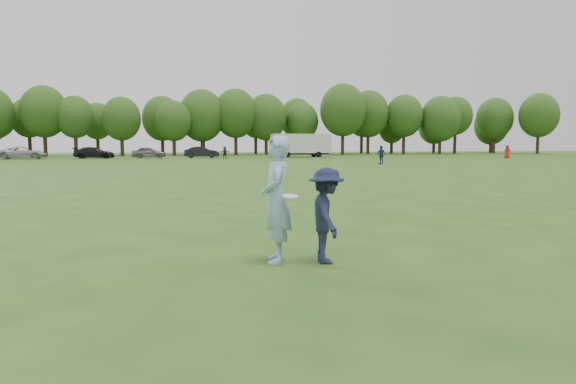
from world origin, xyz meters
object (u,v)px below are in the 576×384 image
at_px(car_f, 202,152).
at_px(car_c, 23,153).
at_px(thrower, 276,199).
at_px(car_e, 149,152).
at_px(player_far_d, 225,152).
at_px(player_far_c, 507,152).
at_px(cargo_trailer, 301,144).
at_px(field_cone, 334,160).
at_px(player_far_b, 381,155).
at_px(car_d, 94,153).
at_px(defender, 326,215).

bearing_deg(car_f, car_c, 95.21).
xyz_separation_m(thrower, car_e, (-4.42, 60.62, -0.33)).
bearing_deg(car_f, player_far_d, -126.84).
xyz_separation_m(player_far_c, car_f, (-37.72, 10.76, -0.11)).
bearing_deg(car_c, thrower, -166.28).
relative_size(car_c, cargo_trailer, 0.60).
bearing_deg(field_cone, player_far_b, -72.42).
relative_size(car_d, car_e, 1.15).
bearing_deg(car_f, thrower, -175.97).
relative_size(thrower, field_cone, 7.11).
bearing_deg(car_f, player_far_c, -99.67).
distance_m(player_far_b, car_c, 43.75).
height_order(player_far_d, car_e, player_far_d).
xyz_separation_m(player_far_c, cargo_trailer, (-24.21, 11.24, 0.92)).
relative_size(thrower, cargo_trailer, 0.24).
relative_size(thrower, car_d, 0.43).
xyz_separation_m(thrower, car_f, (2.31, 59.75, -0.32)).
bearing_deg(cargo_trailer, car_e, 178.91).
distance_m(defender, car_c, 63.65).
distance_m(player_far_b, player_far_d, 24.17).
relative_size(player_far_d, car_e, 0.35).
xyz_separation_m(player_far_d, cargo_trailer, (10.75, 3.06, 1.02)).
bearing_deg(car_d, player_far_c, -97.87).
height_order(car_c, car_d, car_c).
bearing_deg(defender, car_d, 16.98).
bearing_deg(defender, car_c, 24.30).
distance_m(car_d, field_cone, 31.52).
relative_size(car_c, car_f, 1.19).
xyz_separation_m(car_c, cargo_trailer, (35.11, 0.09, 1.03)).
bearing_deg(player_far_c, player_far_b, 68.58).
bearing_deg(cargo_trailer, defender, -103.94).
bearing_deg(player_far_c, car_e, 24.81).
height_order(thrower, player_far_c, thrower).
relative_size(car_d, car_f, 1.10).
distance_m(defender, player_far_d, 57.58).
height_order(player_far_b, car_f, player_far_b).
bearing_deg(cargo_trailer, field_cone, -92.17).
relative_size(player_far_d, car_c, 0.28).
height_order(player_far_b, car_e, player_far_b).
distance_m(player_far_d, cargo_trailer, 11.23).
height_order(car_d, car_e, car_e).
bearing_deg(thrower, player_far_d, -176.12).
relative_size(player_far_b, car_d, 0.35).
height_order(car_c, field_cone, car_c).
bearing_deg(field_cone, player_far_c, 12.10).
distance_m(thrower, car_e, 60.78).
bearing_deg(player_far_d, car_d, 161.92).
distance_m(car_c, cargo_trailer, 35.12).
bearing_deg(car_e, thrower, -173.29).
bearing_deg(thrower, car_e, -166.89).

